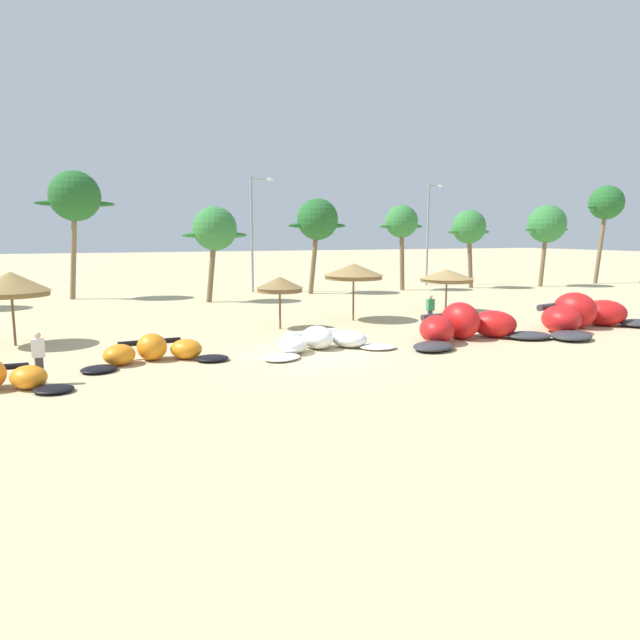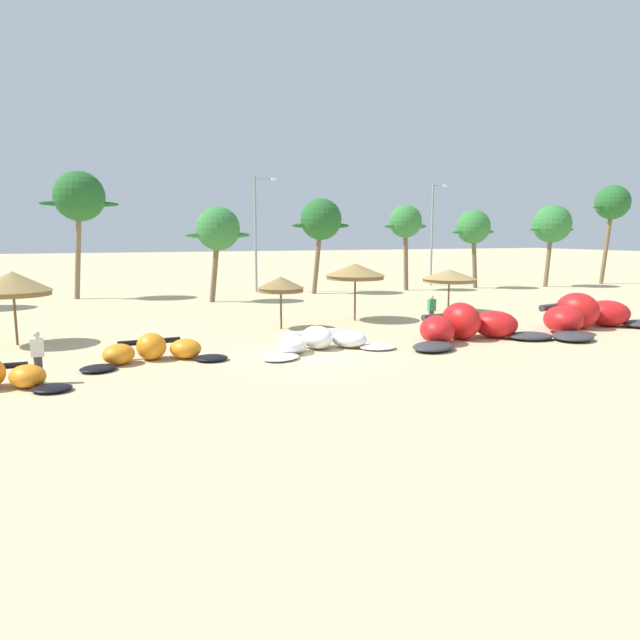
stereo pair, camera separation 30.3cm
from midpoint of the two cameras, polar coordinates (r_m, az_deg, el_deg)
The scene contains 20 objects.
ground_plane at distance 21.71m, azimuth -0.12°, elevation -3.49°, with size 260.00×260.00×0.00m, color #C6B284.
kite_left at distance 21.40m, azimuth -15.88°, elevation -2.97°, with size 5.31×2.52×0.98m.
kite_left_of_center at distance 22.53m, azimuth 0.46°, elevation -2.13°, with size 5.95×3.00×0.92m.
kite_center at distance 25.35m, azimuth 14.71°, elevation -0.63°, with size 7.50×3.75×1.60m.
kite_right_of_center at distance 30.19m, azimuth 25.13°, elevation 0.38°, with size 8.43×4.87×1.73m.
beach_umbrella_near_van at distance 26.34m, azimuth -27.92°, elevation 3.23°, with size 3.02×3.02×3.04m.
beach_umbrella_middle at distance 27.42m, azimuth -3.60°, elevation 3.56°, with size 2.25×2.25×2.52m.
beach_umbrella_near_palms at distance 30.11m, azimuth 3.80°, elevation 4.85°, with size 3.15×3.15×3.01m.
beach_umbrella_outermost at distance 34.05m, azimuth 12.97°, elevation 4.30°, with size 3.17×3.17×2.51m.
person_near_kites at distance 19.34m, azimuth -25.82°, elevation -3.36°, with size 0.36×0.24×1.62m.
person_by_umbrellas at distance 28.30m, azimuth 11.32°, elevation 0.85°, with size 0.36×0.24×1.62m.
palm_left at distance 43.71m, azimuth -22.61°, elevation 11.17°, with size 5.16×3.44×8.83m.
palm_left_of_gap at distance 39.12m, azimuth -9.88°, elevation 8.84°, with size 4.37×2.91×6.35m.
palm_center_left at distance 44.08m, azimuth 0.29°, elevation 9.87°, with size 4.70×3.14×7.20m.
palm_center_right at distance 47.01m, azimuth 8.67°, elevation 9.52°, with size 3.92×2.61×6.84m.
palm_right_of_gap at distance 50.01m, azimuth 15.16°, elevation 8.83°, with size 4.21×2.81×6.53m.
palm_right at distance 53.74m, azimuth 22.20°, elevation 8.76°, with size 4.86×3.24×7.01m.
palm_rightmost at distance 59.41m, azimuth 27.17°, elevation 10.23°, with size 4.61×3.07×8.90m.
lamppost_west_center at distance 45.37m, azimuth -6.03°, elevation 9.07°, with size 1.90×0.24×8.87m.
lamppost_east_center at distance 51.98m, azimuth 11.34°, elevation 8.82°, with size 1.54×0.24×8.85m.
Camera 2 is at (-7.83, -19.74, 4.52)m, focal length 32.23 mm.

